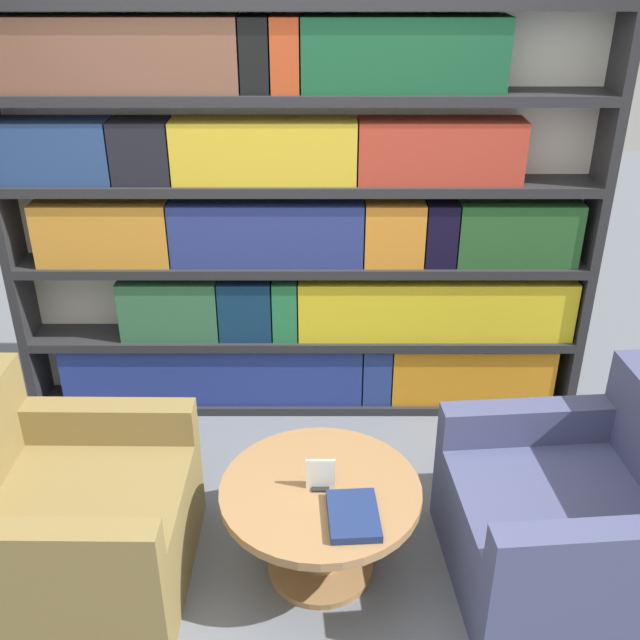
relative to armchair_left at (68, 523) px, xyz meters
The scene contains 7 objects.
ground_plane 0.99m from the armchair_left, 10.26° to the right, with size 14.00×14.00×0.00m, color slate.
bookshelf 1.80m from the armchair_left, 55.40° to the left, with size 3.06×0.30×2.18m.
armchair_left is the anchor object (origin of this frame).
armchair_right 2.07m from the armchair_left, ahead, with size 0.95×0.94×0.85m.
coffee_table 1.04m from the armchair_left, ahead, with size 0.82×0.82×0.45m.
table_sign 1.06m from the armchair_left, ahead, with size 0.12×0.06×0.14m.
stray_book 1.18m from the armchair_left, ahead, with size 0.21×0.28×0.03m.
Camera 1 is at (0.10, -2.15, 2.46)m, focal length 42.00 mm.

